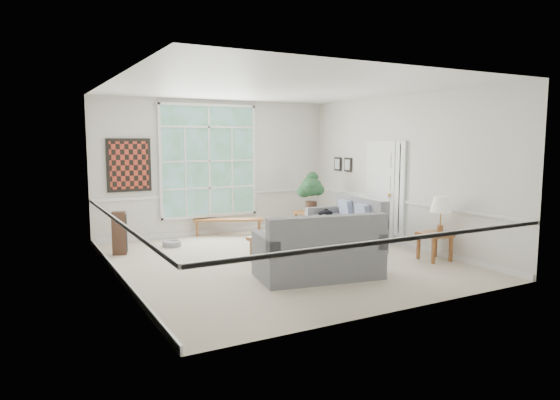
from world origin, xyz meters
The scene contains 24 objects.
floor centered at (0.00, 0.00, -0.01)m, with size 5.50×6.00×0.01m, color #C0B49D.
ceiling centered at (0.00, 0.00, 3.00)m, with size 5.50×6.00×0.02m, color white.
wall_back centered at (0.00, 3.00, 1.50)m, with size 5.50×0.02×3.00m, color silver.
wall_front centered at (0.00, -3.00, 1.50)m, with size 5.50×0.02×3.00m, color silver.
wall_left centered at (-2.75, 0.00, 1.50)m, with size 0.02×6.00×3.00m, color silver.
wall_right centered at (2.75, 0.00, 1.50)m, with size 0.02×6.00×3.00m, color silver.
window_back centered at (-0.20, 2.96, 1.65)m, with size 2.30×0.08×2.40m, color white.
entry_door centered at (2.71, 0.60, 1.05)m, with size 0.08×0.90×2.10m, color white.
door_sidelight centered at (2.71, -0.03, 1.15)m, with size 0.08×0.26×1.90m, color white.
wall_art centered at (-1.95, 2.95, 1.60)m, with size 0.90×0.06×1.10m, color #5E2218.
wall_frame_near centered at (2.71, 1.75, 1.55)m, with size 0.04×0.26×0.32m, color black.
wall_frame_far centered at (2.71, 2.15, 1.55)m, with size 0.04×0.26×0.32m, color black.
loveseat_right centered at (1.72, 0.48, 0.49)m, with size 0.94×1.82×0.98m, color slate.
loveseat_front centered at (0.01, -1.20, 0.51)m, with size 1.87×0.97×1.01m, color slate.
coffee_table centered at (0.06, 0.00, 0.22)m, with size 1.17×0.64×0.43m, color brown.
pewter_bowl centered at (0.05, -0.01, 0.48)m, with size 0.35×0.35×0.09m, color #A4A4A9.
window_bench centered at (0.12, 2.65, 0.18)m, with size 1.54×0.30×0.36m, color brown.
end_table centered at (1.82, 2.02, 0.25)m, with size 0.50×0.50×0.50m, color brown.
houseplant centered at (1.88, 1.99, 0.95)m, with size 0.53×0.53×0.91m, color #214A29, non-canonical shape.
side_table centered at (2.40, -1.29, 0.25)m, with size 0.48×0.48×0.49m, color brown.
table_lamp centered at (2.45, -1.36, 0.82)m, with size 0.38×0.38×0.65m, color white, non-canonical shape.
pet_bed centered at (-1.35, 2.07, 0.06)m, with size 0.39×0.39×0.11m, color gray.
floor_speaker centered at (-2.40, 1.84, 0.40)m, with size 0.25×0.20×0.80m, color #3D261B.
cat centered at (1.70, 1.13, 0.58)m, with size 0.34×0.24×0.16m, color black.
Camera 1 is at (-4.12, -7.57, 2.12)m, focal length 32.00 mm.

